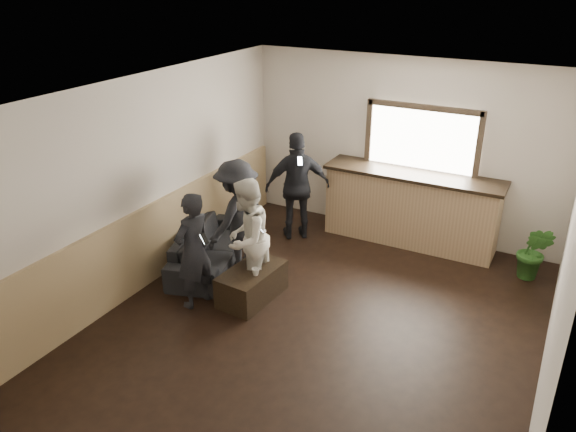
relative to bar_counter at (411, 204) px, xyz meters
The scene contains 12 objects.
ground 2.79m from the bar_counter, 96.35° to the right, with size 5.00×6.00×0.01m, color black.
room_shell 3.00m from the bar_counter, 111.04° to the right, with size 5.01×6.01×2.80m.
bar_counter is the anchor object (origin of this frame).
sofa 3.14m from the bar_counter, 138.11° to the right, with size 1.86×0.73×0.54m, color black.
coffee_table 2.93m from the bar_counter, 116.86° to the right, with size 0.52×0.94×0.42m, color black.
cup_a 2.76m from the bar_counter, 121.36° to the right, with size 0.12×0.12×0.10m, color silver.
cup_b 2.93m from the bar_counter, 113.97° to the right, with size 0.10×0.10×0.09m, color silver.
potted_plant 1.89m from the bar_counter, 10.38° to the right, with size 0.45×0.37×0.82m, color #2D6623.
person_a 3.57m from the bar_counter, 121.72° to the right, with size 0.50×0.61×1.53m.
person_b 2.88m from the bar_counter, 119.71° to the right, with size 0.69×0.84×1.60m.
person_c 2.76m from the bar_counter, 132.87° to the right, with size 0.74×1.13×1.64m.
person_d 1.77m from the bar_counter, 157.42° to the right, with size 1.06×0.93×1.72m.
Camera 1 is at (2.37, -5.22, 4.01)m, focal length 35.00 mm.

